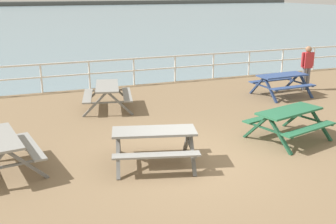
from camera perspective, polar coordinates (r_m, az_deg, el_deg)
ground_plane at (r=9.36m, az=3.90°, el=-7.20°), size 30.00×24.00×0.20m
sea_band at (r=60.70m, az=-18.22°, el=12.41°), size 142.00×90.00×0.01m
distant_shoreline at (r=103.60m, az=-19.83°, el=13.72°), size 142.00×6.00×1.80m
seaward_railing at (r=16.17m, az=-7.80°, el=6.07°), size 23.07×0.07×1.08m
picnic_table_near_right at (r=10.79m, az=16.45°, el=-0.71°), size 2.12×1.90×0.80m
picnic_table_mid_centre at (r=8.91m, az=-1.92°, el=-3.69°), size 2.13×1.93×0.80m
picnic_table_far_left at (r=15.21m, az=15.53°, el=4.32°), size 1.88×1.63×0.80m
picnic_table_far_right at (r=9.20m, az=-22.34°, el=-4.32°), size 1.78×2.01×0.80m
picnic_table_seaward at (r=13.17m, az=-8.42°, el=2.90°), size 1.87×2.09×0.80m
visitor at (r=16.33m, az=18.74°, el=6.17°), size 0.53×0.25×1.66m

